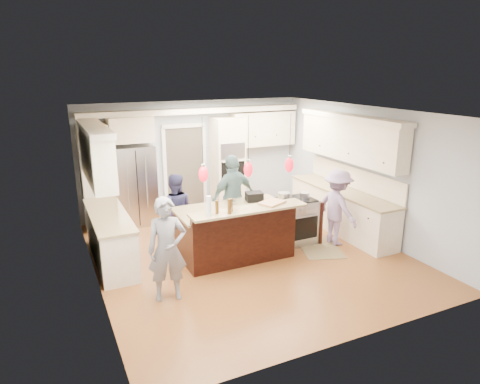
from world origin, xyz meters
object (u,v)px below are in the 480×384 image
object	(u,v)px
island_range	(296,221)
person_far_left	(175,210)
refrigerator	(134,185)
kitchen_island	(234,231)
person_bar_end	(167,249)

from	to	relation	value
island_range	person_far_left	distance (m)	2.44
refrigerator	kitchen_island	bearing A→B (deg)	-63.07
island_range	person_bar_end	distance (m)	3.18
refrigerator	person_bar_end	size ratio (longest dim) A/B	1.11
island_range	refrigerator	bearing A→B (deg)	137.41
kitchen_island	person_bar_end	world-z (taller)	person_bar_end
kitchen_island	person_far_left	world-z (taller)	person_far_left
person_bar_end	person_far_left	xyz separation A→B (m)	(0.71, 1.96, -0.08)
refrigerator	island_range	world-z (taller)	refrigerator
refrigerator	person_far_left	bearing A→B (deg)	-74.41
refrigerator	person_far_left	xyz separation A→B (m)	(0.45, -1.61, -0.17)
person_bar_end	refrigerator	bearing A→B (deg)	96.51
refrigerator	kitchen_island	xyz separation A→B (m)	(1.30, -2.57, -0.41)
kitchen_island	island_range	xyz separation A→B (m)	(1.41, 0.08, -0.03)
person_bar_end	island_range	bearing A→B (deg)	30.68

